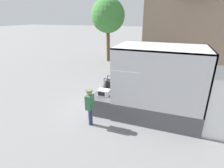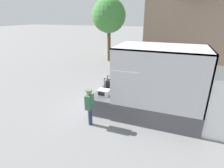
{
  "view_description": "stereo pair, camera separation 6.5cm",
  "coord_description": "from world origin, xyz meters",
  "px_view_note": "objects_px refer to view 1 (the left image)",
  "views": [
    {
      "loc": [
        2.46,
        -7.83,
        4.59
      ],
      "look_at": [
        -0.29,
        -0.2,
        1.44
      ],
      "focal_mm": 28.0,
      "sensor_mm": 36.0,
      "label": 1
    },
    {
      "loc": [
        2.52,
        -7.81,
        4.59
      ],
      "look_at": [
        -0.29,
        -0.2,
        1.44
      ],
      "focal_mm": 28.0,
      "sensor_mm": 36.0,
      "label": 2
    }
  ],
  "objects_px": {
    "box_truck": "(195,101)",
    "microwave": "(104,92)",
    "street_tree": "(108,16)",
    "portable_generator": "(111,84)",
    "worker_person": "(90,104)"
  },
  "relations": [
    {
      "from": "box_truck",
      "to": "worker_person",
      "type": "height_order",
      "value": "box_truck"
    },
    {
      "from": "worker_person",
      "to": "microwave",
      "type": "bearing_deg",
      "value": 85.41
    },
    {
      "from": "worker_person",
      "to": "street_tree",
      "type": "height_order",
      "value": "street_tree"
    },
    {
      "from": "microwave",
      "to": "portable_generator",
      "type": "bearing_deg",
      "value": 90.12
    },
    {
      "from": "worker_person",
      "to": "street_tree",
      "type": "bearing_deg",
      "value": 107.21
    },
    {
      "from": "microwave",
      "to": "portable_generator",
      "type": "distance_m",
      "value": 1.08
    },
    {
      "from": "worker_person",
      "to": "street_tree",
      "type": "distance_m",
      "value": 12.72
    },
    {
      "from": "box_truck",
      "to": "worker_person",
      "type": "xyz_separation_m",
      "value": [
        -4.32,
        -1.82,
        -0.02
      ]
    },
    {
      "from": "portable_generator",
      "to": "worker_person",
      "type": "bearing_deg",
      "value": -92.5
    },
    {
      "from": "microwave",
      "to": "street_tree",
      "type": "height_order",
      "value": "street_tree"
    },
    {
      "from": "portable_generator",
      "to": "street_tree",
      "type": "height_order",
      "value": "street_tree"
    },
    {
      "from": "box_truck",
      "to": "microwave",
      "type": "relative_size",
      "value": 11.12
    },
    {
      "from": "box_truck",
      "to": "microwave",
      "type": "height_order",
      "value": "box_truck"
    },
    {
      "from": "box_truck",
      "to": "worker_person",
      "type": "bearing_deg",
      "value": -157.15
    },
    {
      "from": "box_truck",
      "to": "microwave",
      "type": "xyz_separation_m",
      "value": [
        -4.21,
        -0.47,
        -0.03
      ]
    }
  ]
}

